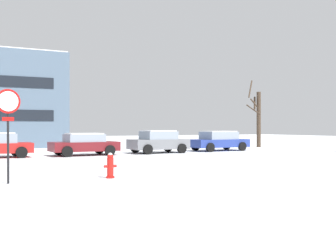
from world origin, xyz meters
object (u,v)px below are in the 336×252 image
stop_sign (8,117)px  fire_hydrant (110,165)px  parked_car_blue (219,141)px  parked_car_maroon (84,144)px  parked_car_gray (158,142)px

stop_sign → fire_hydrant: 3.64m
parked_car_blue → stop_sign: bearing=-143.1°
fire_hydrant → parked_car_maroon: (2.20, 11.45, 0.27)m
stop_sign → parked_car_maroon: stop_sign is taller
stop_sign → parked_car_blue: (15.55, 11.66, -1.31)m
parked_car_blue → fire_hydrant: bearing=-136.1°
parked_car_gray → parked_car_blue: bearing=4.0°
parked_car_maroon → parked_car_gray: bearing=0.2°
stop_sign → fire_hydrant: bearing=-2.7°
stop_sign → parked_car_maroon: 12.61m
fire_hydrant → parked_car_blue: bearing=43.9°
fire_hydrant → parked_car_gray: size_ratio=0.22×
parked_car_gray → fire_hydrant: bearing=-122.3°
stop_sign → fire_hydrant: (3.25, -0.15, -1.62)m
fire_hydrant → parked_car_gray: parked_car_gray is taller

